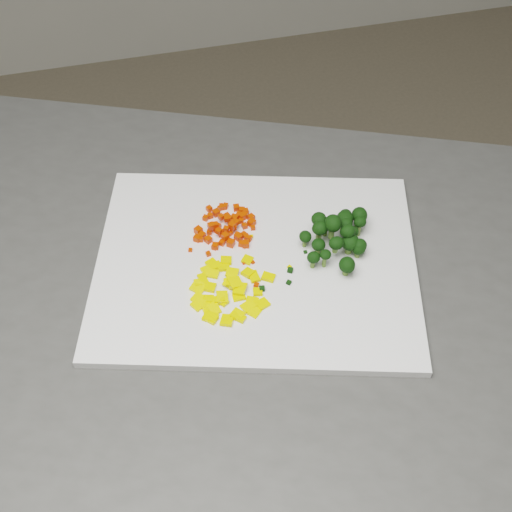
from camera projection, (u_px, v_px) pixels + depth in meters
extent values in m
cube|color=#434340|center=(254.00, 449.00, 1.23)|extent=(1.11, 0.96, 0.90)
cube|color=white|center=(256.00, 264.00, 0.90)|extent=(0.47, 0.41, 0.01)
cube|color=red|center=(208.00, 240.00, 0.92)|extent=(0.01, 0.01, 0.01)
cube|color=red|center=(208.00, 254.00, 0.90)|extent=(0.01, 0.01, 0.01)
cube|color=red|center=(209.00, 209.00, 0.96)|extent=(0.01, 0.01, 0.01)
cube|color=red|center=(222.00, 232.00, 0.93)|extent=(0.01, 0.01, 0.01)
cube|color=red|center=(202.00, 235.00, 0.92)|extent=(0.01, 0.01, 0.01)
cube|color=red|center=(241.00, 221.00, 0.94)|extent=(0.01, 0.01, 0.01)
cube|color=red|center=(227.00, 218.00, 0.94)|extent=(0.01, 0.01, 0.01)
cube|color=red|center=(227.00, 219.00, 0.93)|extent=(0.01, 0.01, 0.01)
cube|color=red|center=(216.00, 225.00, 0.93)|extent=(0.01, 0.01, 0.01)
cube|color=red|center=(244.00, 234.00, 0.93)|extent=(0.01, 0.01, 0.01)
cube|color=red|center=(239.00, 237.00, 0.92)|extent=(0.01, 0.01, 0.01)
cube|color=red|center=(245.00, 215.00, 0.95)|extent=(0.01, 0.01, 0.01)
cube|color=red|center=(246.00, 211.00, 0.95)|extent=(0.01, 0.01, 0.01)
cube|color=red|center=(233.00, 224.00, 0.93)|extent=(0.01, 0.01, 0.01)
cube|color=red|center=(234.00, 219.00, 0.94)|extent=(0.01, 0.01, 0.01)
cube|color=red|center=(224.00, 207.00, 0.96)|extent=(0.01, 0.01, 0.01)
cube|color=red|center=(243.00, 216.00, 0.95)|extent=(0.01, 0.01, 0.01)
cube|color=red|center=(245.00, 245.00, 0.91)|extent=(0.01, 0.01, 0.01)
cube|color=red|center=(251.00, 223.00, 0.94)|extent=(0.01, 0.01, 0.01)
cube|color=red|center=(197.00, 238.00, 0.92)|extent=(0.01, 0.01, 0.01)
cube|color=red|center=(251.00, 217.00, 0.94)|extent=(0.01, 0.01, 0.01)
cube|color=red|center=(217.00, 230.00, 0.93)|extent=(0.01, 0.01, 0.01)
cube|color=red|center=(227.00, 217.00, 0.95)|extent=(0.01, 0.01, 0.01)
cube|color=red|center=(231.00, 243.00, 0.91)|extent=(0.01, 0.01, 0.01)
cube|color=red|center=(221.00, 217.00, 0.94)|extent=(0.01, 0.01, 0.01)
cube|color=red|center=(198.00, 230.00, 0.93)|extent=(0.01, 0.01, 0.01)
cube|color=red|center=(245.00, 213.00, 0.95)|extent=(0.01, 0.01, 0.01)
cube|color=red|center=(215.00, 246.00, 0.91)|extent=(0.01, 0.01, 0.01)
cube|color=red|center=(216.00, 213.00, 0.95)|extent=(0.01, 0.01, 0.01)
cube|color=red|center=(210.00, 232.00, 0.93)|extent=(0.01, 0.01, 0.01)
cube|color=red|center=(210.00, 216.00, 0.95)|extent=(0.01, 0.01, 0.01)
cube|color=red|center=(249.00, 238.00, 0.92)|extent=(0.01, 0.01, 0.01)
cube|color=red|center=(218.00, 226.00, 0.93)|extent=(0.01, 0.01, 0.01)
cube|color=red|center=(215.00, 247.00, 0.91)|extent=(0.01, 0.01, 0.01)
cube|color=red|center=(229.00, 218.00, 0.93)|extent=(0.01, 0.01, 0.01)
cube|color=red|center=(234.00, 227.00, 0.93)|extent=(0.01, 0.01, 0.01)
cube|color=red|center=(226.00, 229.00, 0.92)|extent=(0.01, 0.01, 0.01)
cube|color=red|center=(226.00, 206.00, 0.96)|extent=(0.01, 0.01, 0.01)
cube|color=red|center=(211.00, 226.00, 0.92)|extent=(0.01, 0.01, 0.01)
cube|color=red|center=(246.00, 237.00, 0.92)|extent=(0.01, 0.01, 0.01)
cube|color=red|center=(252.00, 222.00, 0.94)|extent=(0.01, 0.01, 0.01)
cube|color=red|center=(225.00, 236.00, 0.91)|extent=(0.01, 0.01, 0.01)
cube|color=red|center=(200.00, 239.00, 0.92)|extent=(0.01, 0.01, 0.01)
cube|color=red|center=(221.00, 206.00, 0.96)|extent=(0.01, 0.01, 0.01)
cube|color=red|center=(221.00, 234.00, 0.93)|extent=(0.01, 0.01, 0.01)
cube|color=red|center=(242.00, 210.00, 0.95)|extent=(0.01, 0.01, 0.01)
cube|color=red|center=(220.00, 208.00, 0.96)|extent=(0.01, 0.01, 0.01)
cube|color=red|center=(238.00, 236.00, 0.92)|extent=(0.01, 0.01, 0.01)
cube|color=red|center=(241.00, 244.00, 0.91)|extent=(0.01, 0.01, 0.01)
cube|color=red|center=(253.00, 228.00, 0.93)|extent=(0.01, 0.01, 0.01)
cube|color=red|center=(233.00, 223.00, 0.93)|extent=(0.01, 0.01, 0.01)
cube|color=red|center=(206.00, 218.00, 0.94)|extent=(0.01, 0.01, 0.01)
cube|color=red|center=(222.00, 243.00, 0.92)|extent=(0.01, 0.01, 0.01)
cube|color=red|center=(237.00, 222.00, 0.93)|extent=(0.01, 0.01, 0.01)
cube|color=red|center=(222.00, 232.00, 0.93)|extent=(0.01, 0.01, 0.01)
cube|color=red|center=(230.00, 233.00, 0.93)|extent=(0.01, 0.01, 0.01)
cube|color=red|center=(236.00, 208.00, 0.96)|extent=(0.01, 0.01, 0.01)
cube|color=red|center=(232.00, 226.00, 0.92)|extent=(0.01, 0.01, 0.01)
cube|color=red|center=(245.00, 226.00, 0.94)|extent=(0.01, 0.01, 0.01)
cube|color=red|center=(239.00, 215.00, 0.95)|extent=(0.01, 0.01, 0.01)
cube|color=red|center=(234.00, 219.00, 0.94)|extent=(0.01, 0.01, 0.01)
cube|color=red|center=(246.00, 244.00, 0.91)|extent=(0.01, 0.01, 0.01)
cube|color=red|center=(219.00, 231.00, 0.92)|extent=(0.01, 0.01, 0.01)
cube|color=yellow|center=(212.00, 319.00, 0.84)|extent=(0.02, 0.02, 0.01)
cube|color=yellow|center=(212.00, 264.00, 0.89)|extent=(0.02, 0.02, 0.00)
cube|color=yellow|center=(212.00, 274.00, 0.88)|extent=(0.02, 0.02, 0.01)
cube|color=yellow|center=(262.00, 304.00, 0.85)|extent=(0.02, 0.02, 0.00)
cube|color=yellow|center=(239.00, 297.00, 0.86)|extent=(0.02, 0.01, 0.00)
cube|color=yellow|center=(198.00, 287.00, 0.87)|extent=(0.02, 0.02, 0.01)
cube|color=yellow|center=(226.00, 260.00, 0.90)|extent=(0.02, 0.02, 0.01)
cube|color=yellow|center=(231.00, 282.00, 0.87)|extent=(0.02, 0.02, 0.01)
cube|color=yellow|center=(238.00, 314.00, 0.84)|extent=(0.02, 0.02, 0.01)
cube|color=yellow|center=(232.00, 272.00, 0.88)|extent=(0.02, 0.02, 0.00)
cube|color=yellow|center=(255.00, 312.00, 0.85)|extent=(0.02, 0.02, 0.00)
cube|color=yellow|center=(210.00, 306.00, 0.85)|extent=(0.02, 0.02, 0.01)
cube|color=yellow|center=(227.00, 320.00, 0.84)|extent=(0.02, 0.02, 0.01)
cube|color=yellow|center=(258.00, 292.00, 0.87)|extent=(0.01, 0.01, 0.00)
cube|color=yellow|center=(201.00, 283.00, 0.87)|extent=(0.02, 0.01, 0.01)
cube|color=yellow|center=(235.00, 283.00, 0.87)|extent=(0.02, 0.02, 0.01)
cube|color=yellow|center=(218.00, 301.00, 0.86)|extent=(0.02, 0.02, 0.01)
cube|color=yellow|center=(210.00, 287.00, 0.87)|extent=(0.02, 0.02, 0.01)
cube|color=yellow|center=(206.00, 306.00, 0.85)|extent=(0.01, 0.02, 0.01)
cube|color=yellow|center=(232.00, 285.00, 0.87)|extent=(0.01, 0.01, 0.00)
cube|color=yellow|center=(210.00, 317.00, 0.84)|extent=(0.02, 0.02, 0.01)
cube|color=yellow|center=(238.00, 317.00, 0.84)|extent=(0.02, 0.02, 0.01)
cube|color=yellow|center=(216.00, 266.00, 0.89)|extent=(0.02, 0.01, 0.01)
cube|color=yellow|center=(240.00, 289.00, 0.86)|extent=(0.02, 0.02, 0.01)
cube|color=yellow|center=(222.00, 301.00, 0.86)|extent=(0.02, 0.02, 0.01)
cube|color=yellow|center=(248.00, 306.00, 0.85)|extent=(0.02, 0.02, 0.00)
cube|color=yellow|center=(222.00, 297.00, 0.86)|extent=(0.02, 0.02, 0.01)
cube|color=yellow|center=(219.00, 299.00, 0.85)|extent=(0.01, 0.01, 0.01)
cube|color=yellow|center=(247.00, 260.00, 0.90)|extent=(0.02, 0.02, 0.01)
cube|color=yellow|center=(248.00, 273.00, 0.88)|extent=(0.02, 0.02, 0.01)
cube|color=yellow|center=(214.00, 309.00, 0.85)|extent=(0.02, 0.02, 0.01)
cube|color=yellow|center=(252.00, 301.00, 0.86)|extent=(0.02, 0.02, 0.00)
cube|color=yellow|center=(203.00, 279.00, 0.88)|extent=(0.01, 0.02, 0.01)
cube|color=yellow|center=(206.00, 299.00, 0.86)|extent=(0.02, 0.02, 0.01)
cube|color=yellow|center=(231.00, 282.00, 0.87)|extent=(0.02, 0.02, 0.01)
cube|color=yellow|center=(224.00, 267.00, 0.89)|extent=(0.02, 0.02, 0.01)
cube|color=yellow|center=(197.00, 298.00, 0.86)|extent=(0.02, 0.02, 0.01)
cube|color=yellow|center=(206.00, 270.00, 0.89)|extent=(0.01, 0.01, 0.01)
cube|color=yellow|center=(254.00, 277.00, 0.88)|extent=(0.01, 0.02, 0.01)
cube|color=yellow|center=(268.00, 277.00, 0.88)|extent=(0.02, 0.02, 0.01)
cube|color=yellow|center=(199.00, 304.00, 0.85)|extent=(0.02, 0.02, 0.01)
cube|color=black|center=(262.00, 289.00, 0.87)|extent=(0.01, 0.01, 0.00)
cube|color=red|center=(253.00, 262.00, 0.90)|extent=(0.01, 0.01, 0.00)
cube|color=yellow|center=(252.00, 236.00, 0.93)|extent=(0.01, 0.01, 0.00)
cube|color=black|center=(305.00, 252.00, 0.91)|extent=(0.00, 0.00, 0.00)
cube|color=black|center=(290.00, 270.00, 0.89)|extent=(0.01, 0.01, 0.00)
cube|color=red|center=(244.00, 263.00, 0.90)|extent=(0.00, 0.00, 0.00)
cube|color=black|center=(289.00, 282.00, 0.88)|extent=(0.01, 0.01, 0.00)
cube|color=yellow|center=(239.00, 285.00, 0.87)|extent=(0.01, 0.01, 0.00)
cube|color=red|center=(190.00, 250.00, 0.91)|extent=(0.01, 0.01, 0.00)
cube|color=yellow|center=(227.00, 281.00, 0.88)|extent=(0.01, 0.01, 0.00)
cube|color=yellow|center=(289.00, 267.00, 0.89)|extent=(0.01, 0.01, 0.00)
cube|color=red|center=(256.00, 285.00, 0.87)|extent=(0.01, 0.01, 0.00)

